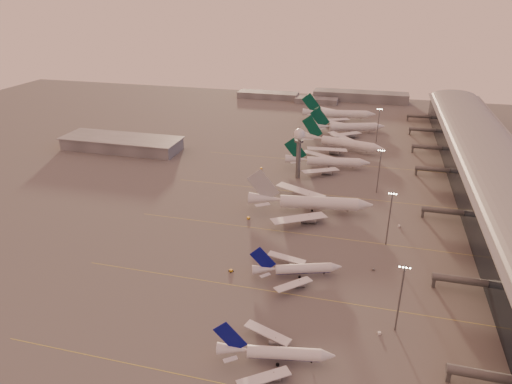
# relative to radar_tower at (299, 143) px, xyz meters

# --- Properties ---
(ground) EXTENTS (700.00, 700.00, 0.00)m
(ground) POSITION_rel_radar_tower_xyz_m (-5.00, -120.00, -20.95)
(ground) COLOR #595757
(ground) RESTS_ON ground
(taxiway_markings) EXTENTS (180.00, 185.25, 0.02)m
(taxiway_markings) POSITION_rel_radar_tower_xyz_m (25.00, -64.00, -20.94)
(taxiway_markings) COLOR gold
(taxiway_markings) RESTS_ON ground
(terminal) EXTENTS (57.00, 362.00, 23.04)m
(terminal) POSITION_rel_radar_tower_xyz_m (102.88, -9.91, -10.43)
(terminal) COLOR black
(terminal) RESTS_ON ground
(hangar) EXTENTS (82.00, 27.00, 8.50)m
(hangar) POSITION_rel_radar_tower_xyz_m (-125.00, 20.00, -16.63)
(hangar) COLOR slate
(hangar) RESTS_ON ground
(radar_tower) EXTENTS (6.40, 6.40, 31.10)m
(radar_tower) POSITION_rel_radar_tower_xyz_m (0.00, 0.00, 0.00)
(radar_tower) COLOR #54565B
(radar_tower) RESTS_ON ground
(mast_a) EXTENTS (3.60, 0.56, 25.00)m
(mast_a) POSITION_rel_radar_tower_xyz_m (53.00, -120.00, -7.21)
(mast_a) COLOR #54565B
(mast_a) RESTS_ON ground
(mast_b) EXTENTS (3.60, 0.56, 25.00)m
(mast_b) POSITION_rel_radar_tower_xyz_m (50.00, -65.00, -7.21)
(mast_b) COLOR #54565B
(mast_b) RESTS_ON ground
(mast_c) EXTENTS (3.60, 0.56, 25.00)m
(mast_c) POSITION_rel_radar_tower_xyz_m (45.00, -10.00, -7.21)
(mast_c) COLOR #54565B
(mast_c) RESTS_ON ground
(mast_d) EXTENTS (3.60, 0.56, 25.00)m
(mast_d) POSITION_rel_radar_tower_xyz_m (43.00, 80.00, -7.21)
(mast_d) COLOR #54565B
(mast_d) RESTS_ON ground
(distant_horizon) EXTENTS (165.00, 37.50, 9.00)m
(distant_horizon) POSITION_rel_radar_tower_xyz_m (-2.38, 205.14, -17.06)
(distant_horizon) COLOR slate
(distant_horizon) RESTS_ON ground
(narrowbody_near) EXTENTS (35.53, 28.12, 13.98)m
(narrowbody_near) POSITION_rel_radar_tower_xyz_m (18.37, -143.29, -18.12)
(narrowbody_near) COLOR silver
(narrowbody_near) RESTS_ON ground
(narrowbody_mid) EXTENTS (34.10, 26.74, 13.85)m
(narrowbody_mid) POSITION_rel_radar_tower_xyz_m (16.91, -98.35, -18.15)
(narrowbody_mid) COLOR silver
(narrowbody_mid) RESTS_ON ground
(widebody_white) EXTENTS (61.43, 48.89, 21.69)m
(widebody_white) POSITION_rel_radar_tower_xyz_m (13.65, -42.14, -17.19)
(widebody_white) COLOR silver
(widebody_white) RESTS_ON ground
(greentail_a) EXTENTS (52.09, 41.80, 18.98)m
(greentail_a) POSITION_rel_radar_tower_xyz_m (14.96, 19.39, -17.60)
(greentail_a) COLOR silver
(greentail_a) RESTS_ON ground
(greentail_b) EXTENTS (57.80, 46.09, 21.44)m
(greentail_b) POSITION_rel_radar_tower_xyz_m (20.56, 56.80, -17.16)
(greentail_b) COLOR silver
(greentail_b) RESTS_ON ground
(greentail_c) EXTENTS (55.89, 44.43, 21.00)m
(greentail_c) POSITION_rel_radar_tower_xyz_m (21.45, 96.95, -17.24)
(greentail_c) COLOR silver
(greentail_c) RESTS_ON ground
(greentail_d) EXTENTS (61.18, 49.04, 22.34)m
(greentail_d) POSITION_rel_radar_tower_xyz_m (11.37, 133.96, -17.00)
(greentail_d) COLOR silver
(greentail_d) RESTS_ON ground
(gsv_catering_a) EXTENTS (4.65, 2.69, 3.59)m
(gsv_catering_a) POSITION_rel_radar_tower_xyz_m (48.26, -123.37, -19.15)
(gsv_catering_a) COLOR white
(gsv_catering_a) RESTS_ON ground
(gsv_tug_mid) EXTENTS (3.82, 3.44, 0.94)m
(gsv_tug_mid) POSITION_rel_radar_tower_xyz_m (-8.52, -101.89, -20.47)
(gsv_tug_mid) COLOR yellow
(gsv_tug_mid) RESTS_ON ground
(gsv_truck_b) EXTENTS (4.73, 1.95, 1.88)m
(gsv_truck_b) POSITION_rel_radar_tower_xyz_m (45.66, -86.79, -19.99)
(gsv_truck_b) COLOR #55575A
(gsv_truck_b) RESTS_ON ground
(gsv_truck_c) EXTENTS (4.86, 6.15, 2.38)m
(gsv_truck_c) POSITION_rel_radar_tower_xyz_m (-13.56, -57.05, -19.73)
(gsv_truck_c) COLOR yellow
(gsv_truck_c) RESTS_ON ground
(gsv_catering_b) EXTENTS (4.65, 2.58, 3.63)m
(gsv_catering_b) POSITION_rel_radar_tower_xyz_m (56.12, -47.11, -19.13)
(gsv_catering_b) COLOR white
(gsv_catering_b) RESTS_ON ground
(gsv_tug_far) EXTENTS (3.42, 3.43, 0.86)m
(gsv_tug_far) POSITION_rel_radar_tower_xyz_m (13.43, -23.95, -20.50)
(gsv_tug_far) COLOR white
(gsv_tug_far) RESTS_ON ground
(gsv_truck_d) EXTENTS (2.88, 5.75, 2.22)m
(gsv_truck_d) POSITION_rel_radar_tower_xyz_m (-23.81, 8.44, -19.82)
(gsv_truck_d) COLOR yellow
(gsv_truck_d) RESTS_ON ground
(gsv_tug_hangar) EXTENTS (4.09, 2.79, 1.09)m
(gsv_tug_hangar) POSITION_rel_radar_tower_xyz_m (33.27, 30.14, -20.39)
(gsv_tug_hangar) COLOR #55575A
(gsv_tug_hangar) RESTS_ON ground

